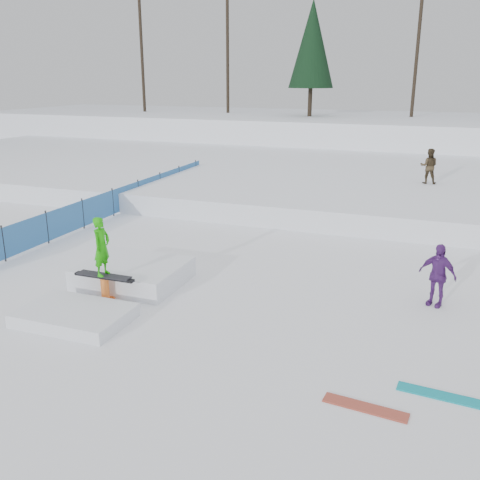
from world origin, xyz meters
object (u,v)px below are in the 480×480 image
(walker_olive, at_px, (429,166))
(spectator_purple, at_px, (437,275))
(safety_fence, at_px, (113,202))
(jib_rail_feature, at_px, (118,281))

(walker_olive, height_order, spectator_purple, walker_olive)
(safety_fence, distance_m, walker_olive, 13.31)
(safety_fence, xyz_separation_m, spectator_purple, (11.96, -4.57, 0.22))
(walker_olive, bearing_deg, safety_fence, 29.87)
(safety_fence, xyz_separation_m, walker_olive, (11.33, 6.91, 1.00))
(safety_fence, bearing_deg, spectator_purple, -20.91)
(walker_olive, relative_size, jib_rail_feature, 0.34)
(jib_rail_feature, bearing_deg, walker_olive, 62.99)
(safety_fence, height_order, walker_olive, walker_olive)
(safety_fence, relative_size, jib_rail_feature, 3.64)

